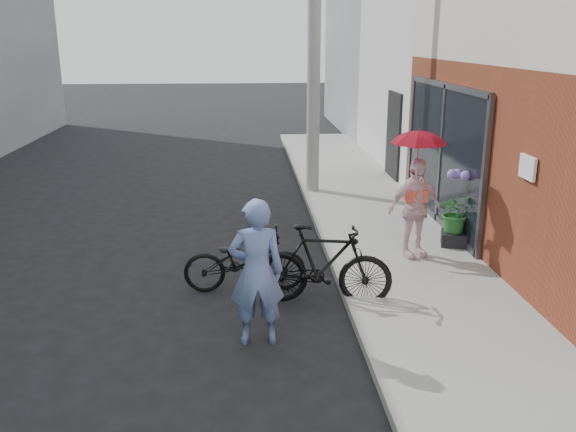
{
  "coord_description": "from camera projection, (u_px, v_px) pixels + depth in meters",
  "views": [
    {
      "loc": [
        -0.4,
        -7.08,
        3.41
      ],
      "look_at": [
        0.17,
        0.69,
        1.1
      ],
      "focal_mm": 38.0,
      "sensor_mm": 36.0,
      "label": 1
    }
  ],
  "objects": [
    {
      "name": "ground",
      "position": [
        279.0,
        314.0,
        7.77
      ],
      "size": [
        80.0,
        80.0,
        0.0
      ],
      "primitive_type": "plane",
      "color": "black",
      "rests_on": "ground"
    },
    {
      "name": "sidewalk",
      "position": [
        402.0,
        252.0,
        9.81
      ],
      "size": [
        2.2,
        24.0,
        0.12
      ],
      "primitive_type": "cube",
      "color": "gray",
      "rests_on": "ground"
    },
    {
      "name": "curb",
      "position": [
        330.0,
        254.0,
        9.73
      ],
      "size": [
        0.12,
        24.0,
        0.12
      ],
      "primitive_type": "cube",
      "color": "#9E9E99",
      "rests_on": "ground"
    },
    {
      "name": "plaster_building",
      "position": [
        533.0,
        32.0,
        15.88
      ],
      "size": [
        8.0,
        6.0,
        7.0
      ],
      "primitive_type": "cube",
      "color": "silver",
      "rests_on": "ground"
    },
    {
      "name": "east_building_far",
      "position": [
        447.0,
        33.0,
        22.58
      ],
      "size": [
        8.0,
        8.0,
        7.0
      ],
      "primitive_type": "cube",
      "color": "gray",
      "rests_on": "ground"
    },
    {
      "name": "utility_pole",
      "position": [
        314.0,
        31.0,
        12.59
      ],
      "size": [
        0.28,
        0.28,
        7.0
      ],
      "primitive_type": "cylinder",
      "color": "#9E9E99",
      "rests_on": "ground"
    },
    {
      "name": "officer",
      "position": [
        256.0,
        272.0,
        6.83
      ],
      "size": [
        0.64,
        0.43,
        1.72
      ],
      "primitive_type": "imported",
      "rotation": [
        0.0,
        0.0,
        3.17
      ],
      "color": "#6B81BE",
      "rests_on": "ground"
    },
    {
      "name": "bike_left",
      "position": [
        245.0,
        261.0,
        8.38
      ],
      "size": [
        1.68,
        0.6,
        0.88
      ],
      "primitive_type": "imported",
      "rotation": [
        0.0,
        0.0,
        1.58
      ],
      "color": "black",
      "rests_on": "ground"
    },
    {
      "name": "bike_right",
      "position": [
        323.0,
        265.0,
        7.94
      ],
      "size": [
        1.86,
        0.83,
        1.08
      ],
      "primitive_type": "imported",
      "rotation": [
        0.0,
        0.0,
        1.39
      ],
      "color": "black",
      "rests_on": "ground"
    },
    {
      "name": "kimono_woman",
      "position": [
        415.0,
        208.0,
        9.27
      ],
      "size": [
        0.98,
        0.65,
        1.54
      ],
      "primitive_type": "imported",
      "rotation": [
        0.0,
        0.0,
        0.34
      ],
      "color": "silver",
      "rests_on": "sidewalk"
    },
    {
      "name": "parasol",
      "position": [
        419.0,
        135.0,
        8.95
      ],
      "size": [
        0.79,
        0.79,
        0.7
      ],
      "primitive_type": "imported",
      "color": "red",
      "rests_on": "kimono_woman"
    },
    {
      "name": "planter",
      "position": [
        454.0,
        238.0,
        9.96
      ],
      "size": [
        0.51,
        0.51,
        0.22
      ],
      "primitive_type": "cube",
      "rotation": [
        0.0,
        0.0,
        -0.28
      ],
      "color": "black",
      "rests_on": "sidewalk"
    },
    {
      "name": "potted_plant",
      "position": [
        456.0,
        212.0,
        9.83
      ],
      "size": [
        0.61,
        0.53,
        0.68
      ],
      "primitive_type": "imported",
      "color": "#29672C",
      "rests_on": "planter"
    }
  ]
}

